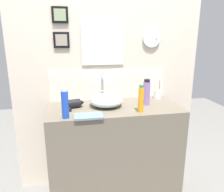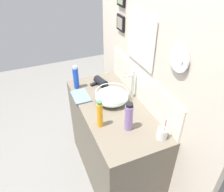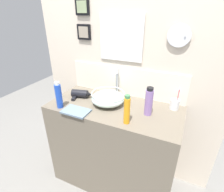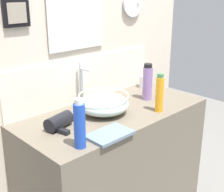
{
  "view_description": "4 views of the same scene",
  "coord_description": "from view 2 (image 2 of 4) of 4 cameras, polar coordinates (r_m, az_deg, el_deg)",
  "views": [
    {
      "loc": [
        -0.38,
        -1.84,
        1.52
      ],
      "look_at": [
        -0.02,
        0.0,
        1.01
      ],
      "focal_mm": 35.0,
      "sensor_mm": 36.0,
      "label": 1
    },
    {
      "loc": [
        1.41,
        -0.61,
        2.09
      ],
      "look_at": [
        -0.02,
        0.0,
        1.01
      ],
      "focal_mm": 35.0,
      "sensor_mm": 36.0,
      "label": 2
    },
    {
      "loc": [
        0.55,
        -1.24,
        1.69
      ],
      "look_at": [
        -0.02,
        0.0,
        1.01
      ],
      "focal_mm": 28.0,
      "sensor_mm": 36.0,
      "label": 3
    },
    {
      "loc": [
        -1.23,
        -1.24,
        1.62
      ],
      "look_at": [
        -0.02,
        0.0,
        1.01
      ],
      "focal_mm": 50.0,
      "sensor_mm": 36.0,
      "label": 4
    }
  ],
  "objects": [
    {
      "name": "faucet",
      "position": [
        1.98,
        5.25,
        3.48
      ],
      "size": [
        0.02,
        0.11,
        0.28
      ],
      "color": "silver",
      "rests_on": "vanity_counter"
    },
    {
      "name": "hair_drier",
      "position": [
        2.2,
        -2.79,
        3.57
      ],
      "size": [
        0.21,
        0.17,
        0.08
      ],
      "color": "black",
      "rests_on": "vanity_counter"
    },
    {
      "name": "vanity_counter",
      "position": [
        2.24,
        0.22,
        -12.06
      ],
      "size": [
        1.18,
        0.55,
        0.91
      ],
      "primitive_type": "cube",
      "color": "#6B6051",
      "rests_on": "ground"
    },
    {
      "name": "hand_towel",
      "position": [
        2.07,
        -8.2,
        -0.09
      ],
      "size": [
        0.23,
        0.15,
        0.02
      ],
      "primitive_type": "cube",
      "color": "slate",
      "rests_on": "vanity_counter"
    },
    {
      "name": "shampoo_bottle",
      "position": [
        1.67,
        -3.18,
        -4.82
      ],
      "size": [
        0.05,
        0.05,
        0.23
      ],
      "color": "orange",
      "rests_on": "vanity_counter"
    },
    {
      "name": "lotion_bottle",
      "position": [
        1.65,
        4.42,
        -5.45
      ],
      "size": [
        0.06,
        0.06,
        0.24
      ],
      "color": "#8C6BB2",
      "rests_on": "vanity_counter"
    },
    {
      "name": "back_panel",
      "position": [
        1.91,
        8.78,
        5.93
      ],
      "size": [
        1.87,
        0.1,
        2.36
      ],
      "color": "beige",
      "rests_on": "ground"
    },
    {
      "name": "toothbrush_cup",
      "position": [
        1.66,
        12.94,
        -9.48
      ],
      "size": [
        0.08,
        0.08,
        0.2
      ],
      "color": "white",
      "rests_on": "vanity_counter"
    },
    {
      "name": "glass_bowl_sink",
      "position": [
        1.95,
        -0.03,
        -0.08
      ],
      "size": [
        0.3,
        0.3,
        0.11
      ],
      "color": "silver",
      "rests_on": "vanity_counter"
    },
    {
      "name": "ground_plane",
      "position": [
        2.59,
        0.19,
        -18.97
      ],
      "size": [
        6.0,
        6.0,
        0.0
      ],
      "primitive_type": "plane",
      "color": "gray"
    },
    {
      "name": "soap_dispenser",
      "position": [
        2.16,
        -9.4,
        4.76
      ],
      "size": [
        0.05,
        0.05,
        0.24
      ],
      "color": "blue",
      "rests_on": "vanity_counter"
    }
  ]
}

